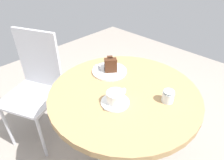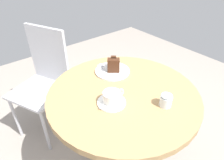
% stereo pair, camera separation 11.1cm
% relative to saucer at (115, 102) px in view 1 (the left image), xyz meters
% --- Properties ---
extents(cafe_table, '(0.83, 0.83, 0.73)m').
position_rel_saucer_xyz_m(cafe_table, '(0.11, 0.03, -0.12)').
color(cafe_table, '#A37F51').
rests_on(cafe_table, ground).
extents(saucer, '(0.15, 0.15, 0.01)m').
position_rel_saucer_xyz_m(saucer, '(0.00, 0.00, 0.00)').
color(saucer, white).
rests_on(saucer, cafe_table).
extents(coffee_cup, '(0.12, 0.09, 0.06)m').
position_rel_saucer_xyz_m(coffee_cup, '(0.00, -0.00, 0.03)').
color(coffee_cup, white).
rests_on(coffee_cup, saucer).
extents(teaspoon, '(0.09, 0.07, 0.00)m').
position_rel_saucer_xyz_m(teaspoon, '(-0.04, -0.02, 0.01)').
color(teaspoon, '#B7B7BC').
rests_on(teaspoon, saucer).
extents(cake_plate, '(0.22, 0.22, 0.01)m').
position_rel_saucer_xyz_m(cake_plate, '(0.19, 0.23, 0.00)').
color(cake_plate, white).
rests_on(cake_plate, cafe_table).
extents(cake_slice, '(0.09, 0.10, 0.09)m').
position_rel_saucer_xyz_m(cake_slice, '(0.20, 0.23, 0.05)').
color(cake_slice, black).
rests_on(cake_slice, cake_plate).
extents(fork, '(0.08, 0.14, 0.00)m').
position_rel_saucer_xyz_m(fork, '(0.16, 0.29, 0.01)').
color(fork, '#B7B7BC').
rests_on(fork, cake_plate).
extents(napkin, '(0.19, 0.19, 0.00)m').
position_rel_saucer_xyz_m(napkin, '(0.19, 0.26, -0.00)').
color(napkin, silver).
rests_on(napkin, cafe_table).
extents(cafe_chair, '(0.50, 0.50, 0.91)m').
position_rel_saucer_xyz_m(cafe_chair, '(-0.06, 0.78, -0.21)').
color(cafe_chair, '#BCBCC1').
rests_on(cafe_chair, ground).
extents(sugar_pot, '(0.06, 0.06, 0.07)m').
position_rel_saucer_xyz_m(sugar_pot, '(0.20, -0.18, 0.03)').
color(sugar_pot, silver).
rests_on(sugar_pot, cafe_table).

